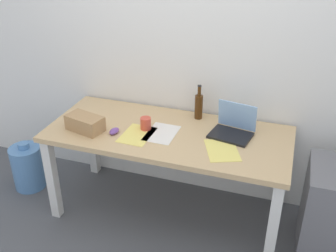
{
  "coord_description": "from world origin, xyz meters",
  "views": [
    {
      "loc": [
        0.81,
        -2.43,
        2.17
      ],
      "look_at": [
        0.0,
        0.0,
        0.8
      ],
      "focal_mm": 42.23,
      "sensor_mm": 36.0,
      "label": 1
    }
  ],
  "objects_px": {
    "coffee_mug": "(146,124)",
    "water_cooler_jug": "(28,167)",
    "filing_cabinet": "(332,212)",
    "beer_bottle": "(199,106)",
    "computer_mouse": "(114,131)",
    "desk": "(168,143)",
    "laptop_right": "(233,128)",
    "cardboard_box": "(85,123)"
  },
  "relations": [
    {
      "from": "desk",
      "to": "coffee_mug",
      "type": "relative_size",
      "value": 18.97
    },
    {
      "from": "desk",
      "to": "computer_mouse",
      "type": "bearing_deg",
      "value": -159.06
    },
    {
      "from": "beer_bottle",
      "to": "cardboard_box",
      "type": "height_order",
      "value": "beer_bottle"
    },
    {
      "from": "desk",
      "to": "cardboard_box",
      "type": "xyz_separation_m",
      "value": [
        -0.59,
        -0.16,
        0.15
      ]
    },
    {
      "from": "computer_mouse",
      "to": "filing_cabinet",
      "type": "height_order",
      "value": "computer_mouse"
    },
    {
      "from": "coffee_mug",
      "to": "water_cooler_jug",
      "type": "xyz_separation_m",
      "value": [
        -1.12,
        -0.05,
        -0.59
      ]
    },
    {
      "from": "desk",
      "to": "computer_mouse",
      "type": "relative_size",
      "value": 18.02
    },
    {
      "from": "beer_bottle",
      "to": "coffee_mug",
      "type": "relative_size",
      "value": 2.93
    },
    {
      "from": "computer_mouse",
      "to": "water_cooler_jug",
      "type": "bearing_deg",
      "value": -179.81
    },
    {
      "from": "desk",
      "to": "beer_bottle",
      "type": "bearing_deg",
      "value": 61.95
    },
    {
      "from": "laptop_right",
      "to": "water_cooler_jug",
      "type": "bearing_deg",
      "value": -173.95
    },
    {
      "from": "coffee_mug",
      "to": "filing_cabinet",
      "type": "relative_size",
      "value": 0.14
    },
    {
      "from": "filing_cabinet",
      "to": "coffee_mug",
      "type": "bearing_deg",
      "value": 178.93
    },
    {
      "from": "filing_cabinet",
      "to": "beer_bottle",
      "type": "bearing_deg",
      "value": 162.75
    },
    {
      "from": "desk",
      "to": "water_cooler_jug",
      "type": "distance_m",
      "value": 1.37
    },
    {
      "from": "beer_bottle",
      "to": "filing_cabinet",
      "type": "distance_m",
      "value": 1.23
    },
    {
      "from": "desk",
      "to": "beer_bottle",
      "type": "relative_size",
      "value": 6.47
    },
    {
      "from": "water_cooler_jug",
      "to": "filing_cabinet",
      "type": "relative_size",
      "value": 0.65
    },
    {
      "from": "coffee_mug",
      "to": "filing_cabinet",
      "type": "bearing_deg",
      "value": -1.07
    },
    {
      "from": "filing_cabinet",
      "to": "computer_mouse",
      "type": "bearing_deg",
      "value": -176.29
    },
    {
      "from": "cardboard_box",
      "to": "filing_cabinet",
      "type": "bearing_deg",
      "value": 3.98
    },
    {
      "from": "desk",
      "to": "filing_cabinet",
      "type": "xyz_separation_m",
      "value": [
        1.22,
        -0.04,
        -0.31
      ]
    },
    {
      "from": "water_cooler_jug",
      "to": "laptop_right",
      "type": "bearing_deg",
      "value": 6.05
    },
    {
      "from": "computer_mouse",
      "to": "cardboard_box",
      "type": "distance_m",
      "value": 0.23
    },
    {
      "from": "desk",
      "to": "beer_bottle",
      "type": "distance_m",
      "value": 0.39
    },
    {
      "from": "coffee_mug",
      "to": "cardboard_box",
      "type": "bearing_deg",
      "value": -160.24
    },
    {
      "from": "cardboard_box",
      "to": "water_cooler_jug",
      "type": "height_order",
      "value": "cardboard_box"
    },
    {
      "from": "computer_mouse",
      "to": "filing_cabinet",
      "type": "bearing_deg",
      "value": 8.54
    },
    {
      "from": "computer_mouse",
      "to": "filing_cabinet",
      "type": "distance_m",
      "value": 1.65
    },
    {
      "from": "computer_mouse",
      "to": "filing_cabinet",
      "type": "xyz_separation_m",
      "value": [
        1.59,
        0.1,
        -0.42
      ]
    },
    {
      "from": "coffee_mug",
      "to": "computer_mouse",
      "type": "bearing_deg",
      "value": -147.03
    },
    {
      "from": "desk",
      "to": "coffee_mug",
      "type": "height_order",
      "value": "coffee_mug"
    },
    {
      "from": "laptop_right",
      "to": "computer_mouse",
      "type": "bearing_deg",
      "value": -162.63
    },
    {
      "from": "beer_bottle",
      "to": "computer_mouse",
      "type": "relative_size",
      "value": 2.79
    },
    {
      "from": "laptop_right",
      "to": "coffee_mug",
      "type": "bearing_deg",
      "value": -168.31
    },
    {
      "from": "desk",
      "to": "coffee_mug",
      "type": "distance_m",
      "value": 0.22
    },
    {
      "from": "laptop_right",
      "to": "desk",
      "type": "bearing_deg",
      "value": -165.61
    },
    {
      "from": "coffee_mug",
      "to": "filing_cabinet",
      "type": "distance_m",
      "value": 1.46
    },
    {
      "from": "laptop_right",
      "to": "computer_mouse",
      "type": "height_order",
      "value": "laptop_right"
    },
    {
      "from": "desk",
      "to": "laptop_right",
      "type": "bearing_deg",
      "value": 14.39
    },
    {
      "from": "water_cooler_jug",
      "to": "beer_bottle",
      "type": "bearing_deg",
      "value": 13.99
    },
    {
      "from": "water_cooler_jug",
      "to": "cardboard_box",
      "type": "bearing_deg",
      "value": -8.01
    }
  ]
}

